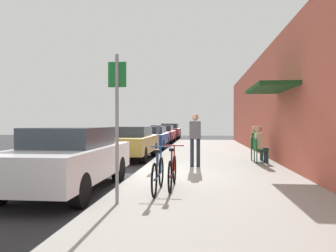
{
  "coord_description": "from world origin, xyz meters",
  "views": [
    {
      "loc": [
        1.86,
        -9.13,
        1.53
      ],
      "look_at": [
        0.5,
        4.16,
        1.4
      ],
      "focal_mm": 34.85,
      "sensor_mm": 36.0,
      "label": 1
    }
  ],
  "objects_px": {
    "bicycle_0": "(172,172)",
    "seated_patron_0": "(260,143)",
    "parked_car_4": "(170,131)",
    "parked_car_0": "(69,158)",
    "seated_patron_1": "(256,142)",
    "parked_car_1": "(130,142)",
    "bicycle_1": "(158,174)",
    "parked_car_2": "(152,137)",
    "parking_meter": "(158,142)",
    "parked_car_3": "(162,134)",
    "cafe_chair_1": "(254,147)",
    "pedestrian_standing": "(195,136)",
    "street_sign": "(117,116)",
    "cafe_chair_0": "(259,149)"
  },
  "relations": [
    {
      "from": "cafe_chair_0",
      "to": "cafe_chair_1",
      "type": "bearing_deg",
      "value": 89.97
    },
    {
      "from": "parked_car_1",
      "to": "pedestrian_standing",
      "type": "relative_size",
      "value": 2.59
    },
    {
      "from": "parked_car_1",
      "to": "seated_patron_1",
      "type": "relative_size",
      "value": 3.41
    },
    {
      "from": "parked_car_2",
      "to": "cafe_chair_1",
      "type": "height_order",
      "value": "parked_car_2"
    },
    {
      "from": "parked_car_1",
      "to": "pedestrian_standing",
      "type": "distance_m",
      "value": 4.08
    },
    {
      "from": "parked_car_2",
      "to": "bicycle_1",
      "type": "xyz_separation_m",
      "value": [
        2.08,
        -12.68,
        -0.21
      ]
    },
    {
      "from": "seated_patron_0",
      "to": "seated_patron_1",
      "type": "bearing_deg",
      "value": 89.99
    },
    {
      "from": "parked_car_0",
      "to": "seated_patron_1",
      "type": "distance_m",
      "value": 7.47
    },
    {
      "from": "parked_car_2",
      "to": "seated_patron_1",
      "type": "xyz_separation_m",
      "value": [
        5.02,
        -6.68,
        0.13
      ]
    },
    {
      "from": "parked_car_0",
      "to": "street_sign",
      "type": "height_order",
      "value": "street_sign"
    },
    {
      "from": "parked_car_2",
      "to": "cafe_chair_1",
      "type": "distance_m",
      "value": 8.31
    },
    {
      "from": "parked_car_4",
      "to": "street_sign",
      "type": "height_order",
      "value": "street_sign"
    },
    {
      "from": "street_sign",
      "to": "seated_patron_0",
      "type": "xyz_separation_m",
      "value": [
        3.52,
        6.12,
        -0.82
      ]
    },
    {
      "from": "parked_car_3",
      "to": "pedestrian_standing",
      "type": "relative_size",
      "value": 2.59
    },
    {
      "from": "parked_car_0",
      "to": "parking_meter",
      "type": "distance_m",
      "value": 3.85
    },
    {
      "from": "parked_car_0",
      "to": "parked_car_2",
      "type": "bearing_deg",
      "value": 90.0
    },
    {
      "from": "parked_car_4",
      "to": "parking_meter",
      "type": "xyz_separation_m",
      "value": [
        1.55,
        -20.27,
        0.13
      ]
    },
    {
      "from": "seated_patron_0",
      "to": "parked_car_1",
      "type": "bearing_deg",
      "value": 160.69
    },
    {
      "from": "cafe_chair_1",
      "to": "pedestrian_standing",
      "type": "height_order",
      "value": "pedestrian_standing"
    },
    {
      "from": "street_sign",
      "to": "pedestrian_standing",
      "type": "height_order",
      "value": "street_sign"
    },
    {
      "from": "parked_car_3",
      "to": "cafe_chair_1",
      "type": "relative_size",
      "value": 5.06
    },
    {
      "from": "parked_car_4",
      "to": "parked_car_0",
      "type": "bearing_deg",
      "value": -90.0
    },
    {
      "from": "parked_car_0",
      "to": "seated_patron_1",
      "type": "xyz_separation_m",
      "value": [
        5.02,
        5.53,
        0.07
      ]
    },
    {
      "from": "pedestrian_standing",
      "to": "street_sign",
      "type": "bearing_deg",
      "value": -104.46
    },
    {
      "from": "parked_car_1",
      "to": "parked_car_3",
      "type": "xyz_separation_m",
      "value": [
        -0.0,
        11.21,
        -0.02
      ]
    },
    {
      "from": "cafe_chair_1",
      "to": "parked_car_1",
      "type": "bearing_deg",
      "value": 170.23
    },
    {
      "from": "parked_car_4",
      "to": "seated_patron_0",
      "type": "xyz_separation_m",
      "value": [
        5.02,
        -19.16,
        0.06
      ]
    },
    {
      "from": "parked_car_1",
      "to": "parked_car_3",
      "type": "height_order",
      "value": "parked_car_1"
    },
    {
      "from": "street_sign",
      "to": "pedestrian_standing",
      "type": "bearing_deg",
      "value": 75.54
    },
    {
      "from": "cafe_chair_0",
      "to": "seated_patron_1",
      "type": "height_order",
      "value": "seated_patron_1"
    },
    {
      "from": "pedestrian_standing",
      "to": "parked_car_0",
      "type": "bearing_deg",
      "value": -129.01
    },
    {
      "from": "parked_car_2",
      "to": "parking_meter",
      "type": "xyz_separation_m",
      "value": [
        1.55,
        -8.69,
        0.2
      ]
    },
    {
      "from": "parking_meter",
      "to": "cafe_chair_1",
      "type": "bearing_deg",
      "value": 30.58
    },
    {
      "from": "parked_car_1",
      "to": "bicycle_1",
      "type": "distance_m",
      "value": 7.18
    },
    {
      "from": "bicycle_0",
      "to": "street_sign",
      "type": "bearing_deg",
      "value": -120.85
    },
    {
      "from": "parked_car_1",
      "to": "parking_meter",
      "type": "bearing_deg",
      "value": -61.63
    },
    {
      "from": "parked_car_4",
      "to": "seated_patron_0",
      "type": "distance_m",
      "value": 19.81
    },
    {
      "from": "parked_car_2",
      "to": "parked_car_4",
      "type": "height_order",
      "value": "parked_car_4"
    },
    {
      "from": "bicycle_0",
      "to": "seated_patron_1",
      "type": "relative_size",
      "value": 1.33
    },
    {
      "from": "parked_car_0",
      "to": "parked_car_2",
      "type": "height_order",
      "value": "parked_car_0"
    },
    {
      "from": "parked_car_0",
      "to": "seated_patron_1",
      "type": "height_order",
      "value": "parked_car_0"
    },
    {
      "from": "bicycle_0",
      "to": "seated_patron_0",
      "type": "bearing_deg",
      "value": 60.37
    },
    {
      "from": "parked_car_1",
      "to": "cafe_chair_1",
      "type": "relative_size",
      "value": 5.06
    },
    {
      "from": "seated_patron_0",
      "to": "pedestrian_standing",
      "type": "distance_m",
      "value": 2.59
    },
    {
      "from": "parked_car_0",
      "to": "cafe_chair_0",
      "type": "bearing_deg",
      "value": 43.01
    },
    {
      "from": "parked_car_2",
      "to": "seated_patron_1",
      "type": "distance_m",
      "value": 8.36
    },
    {
      "from": "street_sign",
      "to": "bicycle_1",
      "type": "relative_size",
      "value": 1.52
    },
    {
      "from": "parked_car_0",
      "to": "bicycle_1",
      "type": "height_order",
      "value": "parked_car_0"
    },
    {
      "from": "parked_car_3",
      "to": "bicycle_0",
      "type": "height_order",
      "value": "parked_car_3"
    },
    {
      "from": "parked_car_0",
      "to": "seated_patron_0",
      "type": "xyz_separation_m",
      "value": [
        5.02,
        4.63,
        0.07
      ]
    }
  ]
}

